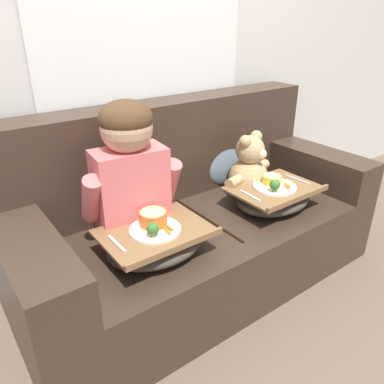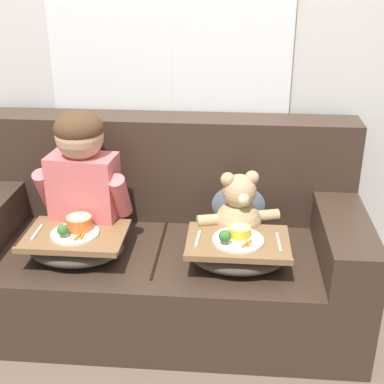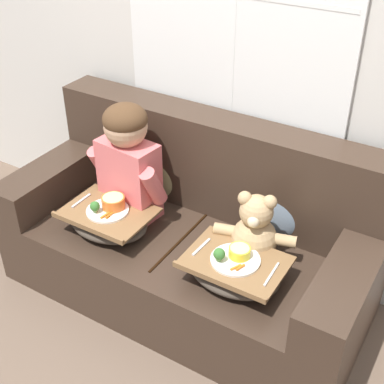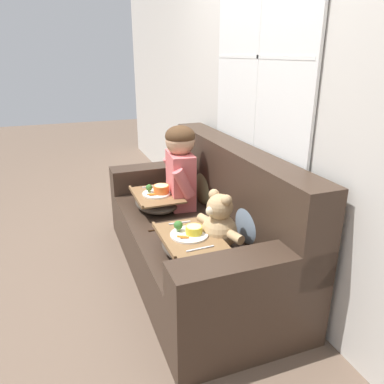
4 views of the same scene
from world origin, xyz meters
name	(u,v)px [view 2 (image 2 of 4)]	position (x,y,z in m)	size (l,w,h in m)	color
ground_plane	(163,310)	(0.00, 0.00, 0.00)	(14.00, 14.00, 0.00)	brown
wall_back_with_window	(170,38)	(0.00, 0.50, 1.31)	(8.00, 0.08, 2.60)	beige
couch	(163,247)	(0.00, 0.08, 0.34)	(1.94, 0.88, 0.95)	#38281E
throw_pillow_behind_child	(96,188)	(-0.37, 0.25, 0.57)	(0.37, 0.18, 0.38)	#898456
throw_pillow_behind_teddy	(239,193)	(0.37, 0.25, 0.57)	(0.34, 0.16, 0.35)	slate
child_figure	(82,171)	(-0.37, 0.04, 0.76)	(0.47, 0.24, 0.65)	#DB6666
teddy_bear	(239,214)	(0.38, 0.03, 0.56)	(0.41, 0.29, 0.38)	tan
lap_tray_child	(76,244)	(-0.37, -0.16, 0.47)	(0.46, 0.35, 0.20)	#473D33
lap_tray_teddy	(237,252)	(0.37, -0.16, 0.47)	(0.47, 0.35, 0.20)	#473D33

